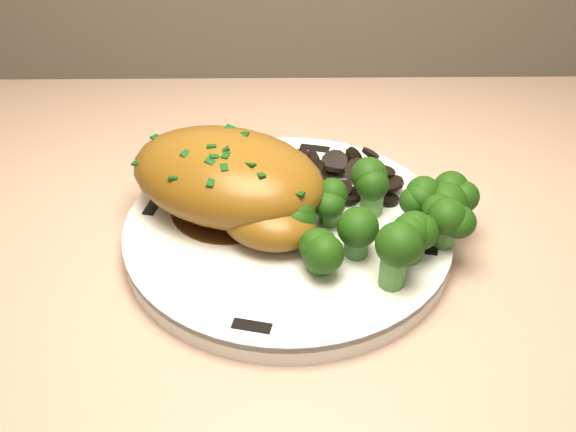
{
  "coord_description": "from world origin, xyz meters",
  "views": [
    {
      "loc": [
        -0.09,
        1.15,
        1.29
      ],
      "look_at": [
        -0.08,
        1.65,
        0.9
      ],
      "focal_mm": 45.0,
      "sensor_mm": 36.0,
      "label": 1
    }
  ],
  "objects": [
    {
      "name": "rim_accent_3",
      "position": [
        0.04,
        1.63,
        0.89
      ],
      "size": [
        0.02,
        0.03,
        0.0
      ],
      "primitive_type": "cube",
      "rotation": [
        0.0,
        0.0,
        7.63
      ],
      "color": "black",
      "rests_on": "plate"
    },
    {
      "name": "rim_accent_0",
      "position": [
        -0.06,
        1.78,
        0.89
      ],
      "size": [
        0.03,
        0.02,
        0.0
      ],
      "primitive_type": "cube",
      "rotation": [
        0.0,
        0.0,
        2.91
      ],
      "color": "black",
      "rests_on": "plate"
    },
    {
      "name": "gravy_pool",
      "position": [
        -0.14,
        1.68,
        0.89
      ],
      "size": [
        0.11,
        0.11,
        0.0
      ],
      "primitive_type": "cylinder",
      "color": "#3C210A",
      "rests_on": "plate"
    },
    {
      "name": "chicken_breast",
      "position": [
        -0.13,
        1.67,
        0.92
      ],
      "size": [
        0.22,
        0.19,
        0.07
      ],
      "rotation": [
        0.0,
        0.0,
        -0.41
      ],
      "color": "brown",
      "rests_on": "plate"
    },
    {
      "name": "plate",
      "position": [
        -0.08,
        1.65,
        0.88
      ],
      "size": [
        0.3,
        0.3,
        0.02
      ],
      "primitive_type": "cylinder",
      "rotation": [
        0.0,
        0.0,
        0.0
      ],
      "color": "silver",
      "rests_on": "counter"
    },
    {
      "name": "rim_accent_1",
      "position": [
        -0.21,
        1.68,
        0.89
      ],
      "size": [
        0.02,
        0.03,
        0.0
      ],
      "primitive_type": "cube",
      "rotation": [
        0.0,
        0.0,
        4.48
      ],
      "color": "black",
      "rests_on": "plate"
    },
    {
      "name": "mushroom_pile",
      "position": [
        -0.04,
        1.71,
        0.89
      ],
      "size": [
        0.1,
        0.07,
        0.03
      ],
      "color": "black",
      "rests_on": "plate"
    },
    {
      "name": "broccoli_florets",
      "position": [
        -0.01,
        1.63,
        0.91
      ],
      "size": [
        0.17,
        0.13,
        0.05
      ],
      "rotation": [
        0.0,
        0.0,
        -0.38
      ],
      "color": "#458136",
      "rests_on": "plate"
    },
    {
      "name": "rim_accent_2",
      "position": [
        -0.11,
        1.53,
        0.89
      ],
      "size": [
        0.03,
        0.02,
        0.0
      ],
      "primitive_type": "cube",
      "rotation": [
        0.0,
        0.0,
        6.05
      ],
      "color": "black",
      "rests_on": "plate"
    }
  ]
}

